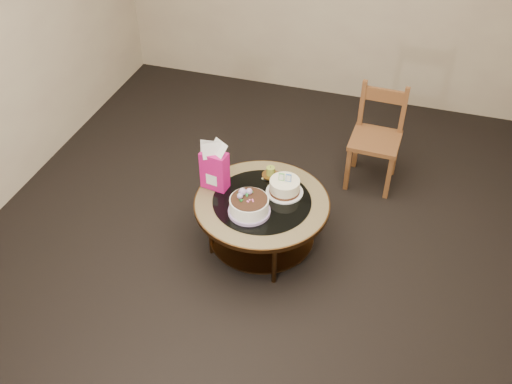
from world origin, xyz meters
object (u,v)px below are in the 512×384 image
(dining_chair, at_px, (376,137))
(decorated_cake, at_px, (249,206))
(coffee_table, at_px, (262,208))
(cream_cake, at_px, (285,187))
(gift_bag, at_px, (214,166))

(dining_chair, bearing_deg, decorated_cake, -118.61)
(coffee_table, distance_m, dining_chair, 1.30)
(decorated_cake, xyz_separation_m, cream_cake, (0.19, 0.29, -0.00))
(decorated_cake, xyz_separation_m, gift_bag, (-0.34, 0.21, 0.14))
(decorated_cake, relative_size, dining_chair, 0.35)
(gift_bag, bearing_deg, dining_chair, 52.57)
(decorated_cake, height_order, cream_cake, same)
(cream_cake, relative_size, gift_bag, 0.70)
(cream_cake, relative_size, dining_chair, 0.32)
(coffee_table, xyz_separation_m, dining_chair, (0.70, 1.09, 0.08))
(decorated_cake, distance_m, dining_chair, 1.46)
(coffee_table, distance_m, decorated_cake, 0.21)
(cream_cake, distance_m, dining_chair, 1.11)
(gift_bag, height_order, dining_chair, dining_chair)
(gift_bag, xyz_separation_m, dining_chair, (1.08, 1.04, -0.20))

